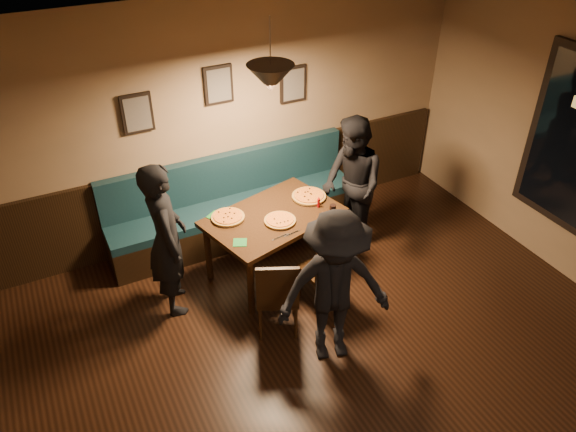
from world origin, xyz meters
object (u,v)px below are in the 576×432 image
at_px(diner_right, 352,185).
at_px(diner_front, 335,289).
at_px(diner_left, 167,239).
at_px(tabasco_bottle, 319,202).
at_px(soda_glass, 333,211).
at_px(booth_bench, 235,202).
at_px(chair_near_right, 322,268).
at_px(chair_near_left, 277,292).
at_px(dining_table, 274,243).

relative_size(diner_right, diner_front, 1.02).
bearing_deg(diner_left, tabasco_bottle, -84.10).
height_order(diner_left, diner_front, diner_left).
relative_size(diner_right, soda_glass, 10.96).
height_order(booth_bench, soda_glass, booth_bench).
distance_m(chair_near_right, diner_left, 1.57).
xyz_separation_m(chair_near_left, chair_near_right, (0.57, 0.15, -0.03)).
relative_size(chair_near_left, diner_right, 0.56).
relative_size(booth_bench, chair_near_left, 3.35).
height_order(booth_bench, tabasco_bottle, booth_bench).
bearing_deg(diner_left, dining_table, -81.01).
xyz_separation_m(chair_near_left, soda_glass, (0.89, 0.50, 0.37)).
xyz_separation_m(booth_bench, tabasco_bottle, (0.64, -0.85, 0.31)).
bearing_deg(soda_glass, chair_near_left, -150.58).
bearing_deg(dining_table, diner_right, -11.22).
distance_m(booth_bench, chair_near_left, 1.59).
bearing_deg(diner_left, diner_front, -131.74).
height_order(diner_front, soda_glass, diner_front).
height_order(dining_table, diner_right, diner_right).
distance_m(chair_near_left, diner_left, 1.19).
relative_size(chair_near_left, tabasco_bottle, 6.76).
bearing_deg(soda_glass, diner_front, -119.56).
xyz_separation_m(diner_left, diner_right, (2.17, 0.09, -0.03)).
xyz_separation_m(chair_near_left, diner_right, (1.36, 0.87, 0.36)).
distance_m(booth_bench, tabasco_bottle, 1.11).
height_order(booth_bench, diner_front, diner_front).
relative_size(diner_front, tabasco_bottle, 11.89).
relative_size(chair_near_right, soda_glass, 5.74).
bearing_deg(chair_near_right, dining_table, 104.86).
xyz_separation_m(diner_left, tabasco_bottle, (1.66, -0.05, -0.02)).
bearing_deg(diner_front, diner_right, 68.66).
height_order(chair_near_left, chair_near_right, chair_near_left).
bearing_deg(diner_front, soda_glass, 76.13).
bearing_deg(diner_front, diner_left, 146.15).
height_order(dining_table, chair_near_right, chair_near_right).
bearing_deg(booth_bench, chair_near_left, -97.42).
distance_m(chair_near_right, diner_front, 0.81).
height_order(booth_bench, chair_near_right, booth_bench).
relative_size(chair_near_left, chair_near_right, 1.06).
xyz_separation_m(booth_bench, chair_near_right, (0.37, -1.42, -0.08)).
bearing_deg(diner_front, chair_near_left, 135.78).
height_order(diner_right, diner_front, diner_right).
distance_m(diner_left, diner_right, 2.17).
relative_size(chair_near_right, tabasco_bottle, 6.35).
distance_m(booth_bench, soda_glass, 1.31).
bearing_deg(chair_near_left, diner_right, 56.79).
xyz_separation_m(diner_front, soda_glass, (0.58, 1.03, 0.03)).
bearing_deg(diner_left, booth_bench, -44.18).
bearing_deg(diner_left, diner_right, -79.79).
bearing_deg(dining_table, soda_glass, -44.06).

